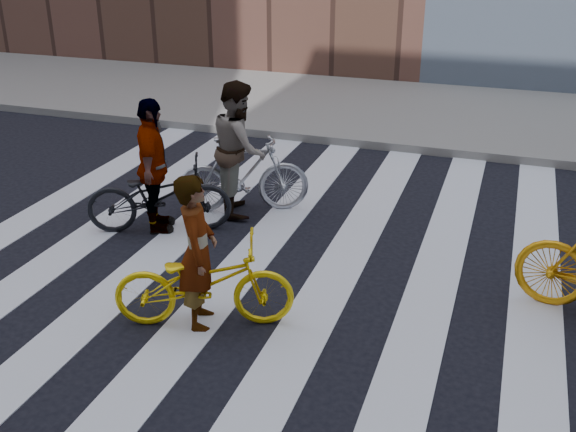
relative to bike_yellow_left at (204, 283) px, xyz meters
The scene contains 9 objects.
ground 1.27m from the bike_yellow_left, 68.15° to the left, with size 100.00×100.00×0.00m, color black.
sidewalk_far 8.62m from the bike_yellow_left, 87.07° to the left, with size 100.00×5.00×0.15m, color slate.
zebra_crosswalk 1.27m from the bike_yellow_left, 68.15° to the left, with size 8.25×10.00×0.01m.
bike_yellow_left is the anchor object (origin of this frame).
bike_silver_mid 2.89m from the bike_yellow_left, 104.59° to the left, with size 0.51×1.82×1.09m, color #ACAEB6.
bike_dark_rear 2.39m from the bike_yellow_left, 129.49° to the left, with size 0.65×1.87×0.98m, color black.
rider_left 0.34m from the bike_yellow_left, behind, with size 0.59×0.39×1.61m, color slate.
rider_mid 2.94m from the bike_yellow_left, 105.54° to the left, with size 0.90×0.70×1.85m, color slate.
rider_rear 2.46m from the bike_yellow_left, 130.41° to the left, with size 1.04×0.43×1.77m, color slate.
Camera 1 is at (2.26, -6.36, 3.80)m, focal length 42.00 mm.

